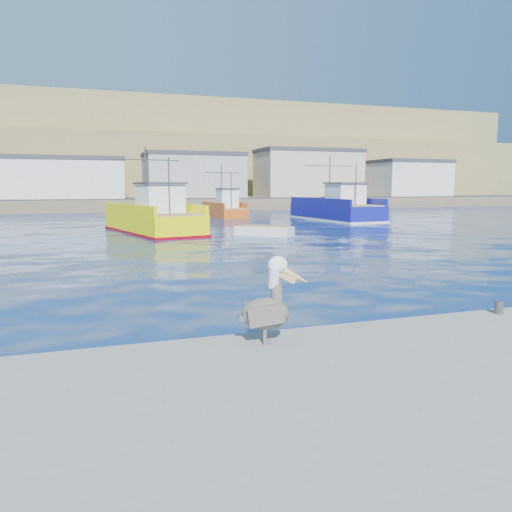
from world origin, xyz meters
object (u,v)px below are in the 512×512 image
at_px(boat_orange, 225,208).
at_px(trawler_blue, 337,209).
at_px(trawler_yellow_b, 154,219).
at_px(skiff_mid, 264,232).
at_px(pelican, 268,306).

bearing_deg(boat_orange, trawler_blue, -40.83).
distance_m(trawler_yellow_b, skiff_mid, 8.66).
height_order(trawler_blue, boat_orange, trawler_blue).
height_order(skiff_mid, pelican, pelican).
xyz_separation_m(trawler_yellow_b, trawler_blue, (19.66, 8.27, 0.04)).
bearing_deg(trawler_blue, boat_orange, 139.17).
height_order(trawler_yellow_b, boat_orange, trawler_yellow_b).
bearing_deg(trawler_blue, skiff_mid, -133.66).
height_order(trawler_yellow_b, pelican, trawler_yellow_b).
relative_size(skiff_mid, pelican, 2.34).
distance_m(trawler_blue, pelican, 43.09).
distance_m(trawler_blue, skiff_mid, 18.24).
bearing_deg(trawler_yellow_b, trawler_blue, 22.80).
xyz_separation_m(trawler_blue, skiff_mid, (-12.58, -13.18, -0.81)).
height_order(boat_orange, skiff_mid, boat_orange).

